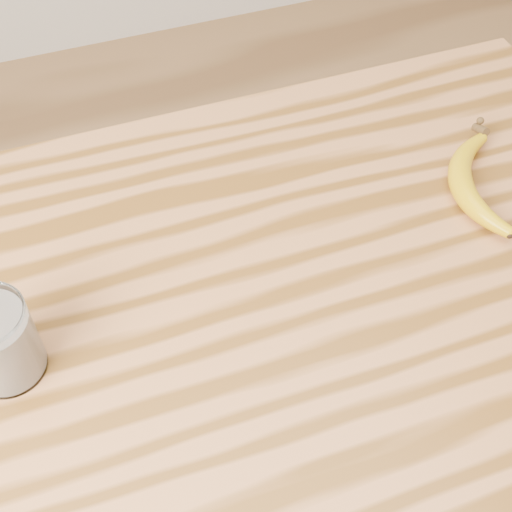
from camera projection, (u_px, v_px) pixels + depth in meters
name	position (u px, v px, depth m)	size (l,w,h in m)	color
table	(271.00, 347.00, 1.03)	(1.20, 0.80, 0.90)	#B07240
banana	(460.00, 183.00, 1.04)	(0.10, 0.29, 0.04)	#CBA109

